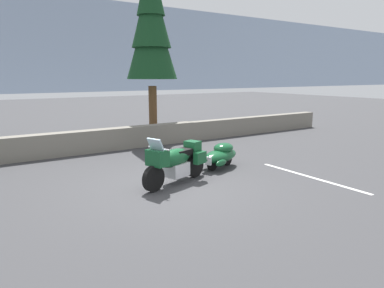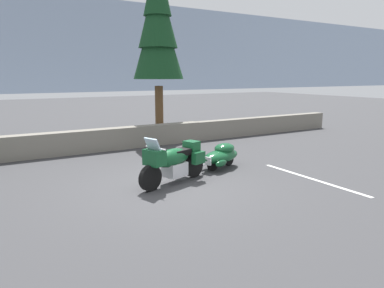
% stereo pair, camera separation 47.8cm
% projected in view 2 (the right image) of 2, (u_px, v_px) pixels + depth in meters
% --- Properties ---
extents(ground_plane, '(80.00, 80.00, 0.00)m').
position_uv_depth(ground_plane, '(168.00, 186.00, 9.19)').
color(ground_plane, '#38383A').
extents(stone_guard_wall, '(24.00, 0.57, 0.85)m').
position_uv_depth(stone_guard_wall, '(93.00, 141.00, 13.24)').
color(stone_guard_wall, slate).
rests_on(stone_guard_wall, ground).
extents(touring_motorcycle, '(2.24, 1.17, 1.33)m').
position_uv_depth(touring_motorcycle, '(173.00, 161.00, 9.27)').
color(touring_motorcycle, black).
rests_on(touring_motorcycle, ground).
extents(car_shaped_trailer, '(2.20, 1.14, 0.76)m').
position_uv_depth(car_shaped_trailer, '(221.00, 155.00, 10.87)').
color(car_shaped_trailer, black).
rests_on(car_shaped_trailer, ground).
extents(pine_tree_tall, '(2.26, 2.26, 8.23)m').
position_uv_depth(pine_tree_tall, '(158.00, 22.00, 15.45)').
color(pine_tree_tall, brown).
rests_on(pine_tree_tall, ground).
extents(parking_stripe_marker, '(0.12, 3.60, 0.01)m').
position_uv_depth(parking_stripe_marker, '(312.00, 179.00, 9.78)').
color(parking_stripe_marker, silver).
rests_on(parking_stripe_marker, ground).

